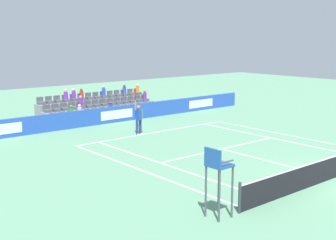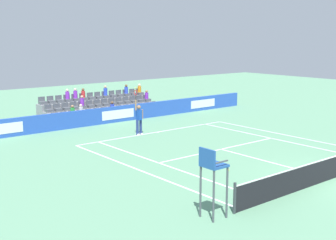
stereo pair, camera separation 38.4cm
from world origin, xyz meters
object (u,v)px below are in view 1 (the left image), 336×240
tennis_net (335,166)px  umpire_chair (218,172)px  loose_tennis_ball (231,170)px  tennis_player (139,118)px

tennis_net → umpire_chair: 6.84m
loose_tennis_ball → tennis_player: bearing=-98.6°
umpire_chair → loose_tennis_ball: umpire_chair is taller
umpire_chair → loose_tennis_ball: (-4.24, -3.26, -1.49)m
tennis_net → umpire_chair: size_ratio=5.12×
tennis_player → umpire_chair: (5.54, 11.80, 0.53)m
tennis_player → loose_tennis_ball: (1.30, 8.55, -0.96)m
umpire_chair → tennis_player: bearing=-115.2°
umpire_chair → loose_tennis_ball: 5.55m
tennis_net → loose_tennis_ball: (2.52, -3.48, -0.46)m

